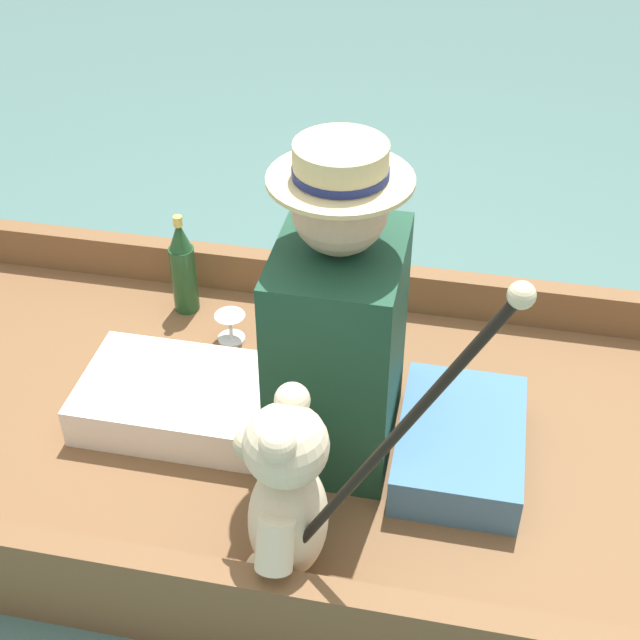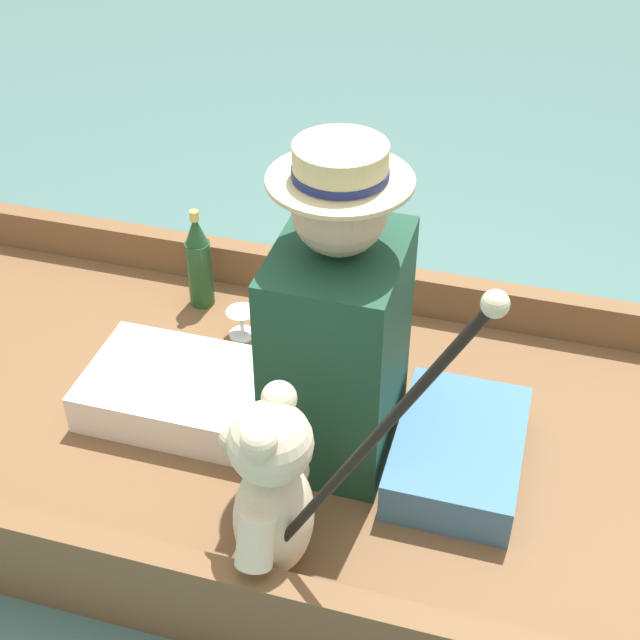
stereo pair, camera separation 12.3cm
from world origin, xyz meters
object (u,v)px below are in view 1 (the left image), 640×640
(wine_glass, at_px, (230,323))
(champagne_bottle, at_px, (183,267))
(seated_person, at_px, (303,342))
(teddy_bear, at_px, (286,496))
(walking_cane, at_px, (392,439))

(wine_glass, height_order, champagne_bottle, champagne_bottle)
(seated_person, relative_size, teddy_bear, 1.73)
(walking_cane, relative_size, champagne_bottle, 2.69)
(seated_person, distance_m, walking_cane, 0.57)
(seated_person, relative_size, walking_cane, 0.95)
(seated_person, bearing_deg, champagne_bottle, 43.94)
(champagne_bottle, bearing_deg, seated_person, -134.36)
(teddy_bear, bearing_deg, champagne_bottle, 31.00)
(seated_person, xyz_separation_m, wine_glass, (0.32, 0.28, -0.24))
(wine_glass, height_order, walking_cane, walking_cane)
(champagne_bottle, bearing_deg, teddy_bear, -149.00)
(wine_glass, bearing_deg, teddy_bear, -155.16)
(seated_person, height_order, wine_glass, seated_person)
(champagne_bottle, bearing_deg, walking_cane, -141.64)
(teddy_bear, height_order, walking_cane, walking_cane)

